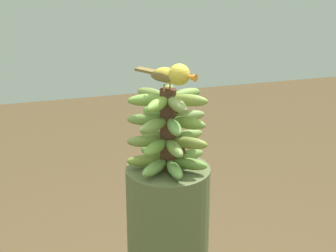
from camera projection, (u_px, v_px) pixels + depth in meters
The scene contains 2 objects.
banana_bunch at pixel (168, 130), 1.74m from camera, with size 0.25×0.25×0.25m.
perched_bird at pixel (173, 75), 1.66m from camera, with size 0.19×0.14×0.08m.
Camera 1 is at (-1.56, 0.44, 1.78)m, focal length 62.21 mm.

